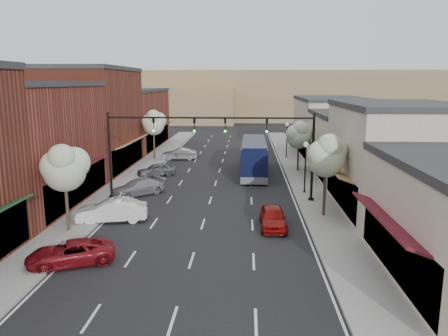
# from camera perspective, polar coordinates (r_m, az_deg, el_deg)

# --- Properties ---
(ground) EXTENTS (160.00, 160.00, 0.00)m
(ground) POSITION_cam_1_polar(r_m,az_deg,el_deg) (27.48, -3.20, -8.66)
(ground) COLOR black
(ground) RESTS_ON ground
(sidewalk_left) EXTENTS (2.80, 73.00, 0.15)m
(sidewalk_left) POSITION_cam_1_polar(r_m,az_deg,el_deg) (46.53, -11.08, -0.50)
(sidewalk_left) COLOR gray
(sidewalk_left) RESTS_ON ground
(sidewalk_right) EXTENTS (2.80, 73.00, 0.15)m
(sidewalk_right) POSITION_cam_1_polar(r_m,az_deg,el_deg) (45.49, 9.92, -0.73)
(sidewalk_right) COLOR gray
(sidewalk_right) RESTS_ON ground
(curb_left) EXTENTS (0.25, 73.00, 0.17)m
(curb_left) POSITION_cam_1_polar(r_m,az_deg,el_deg) (46.22, -9.39, -0.52)
(curb_left) COLOR gray
(curb_left) RESTS_ON ground
(curb_right) EXTENTS (0.25, 73.00, 0.17)m
(curb_right) POSITION_cam_1_polar(r_m,az_deg,el_deg) (45.34, 8.17, -0.71)
(curb_right) COLOR gray
(curb_right) RESTS_ON ground
(bldg_left_midnear) EXTENTS (10.14, 14.10, 9.40)m
(bldg_left_midnear) POSITION_cam_1_polar(r_m,az_deg,el_deg) (36.31, -25.15, 2.73)
(bldg_left_midnear) COLOR brown
(bldg_left_midnear) RESTS_ON ground
(bldg_left_midfar) EXTENTS (10.14, 14.10, 10.90)m
(bldg_left_midfar) POSITION_cam_1_polar(r_m,az_deg,el_deg) (48.95, -17.57, 6.06)
(bldg_left_midfar) COLOR maroon
(bldg_left_midfar) RESTS_ON ground
(bldg_left_far) EXTENTS (10.14, 18.10, 8.40)m
(bldg_left_far) POSITION_cam_1_polar(r_m,az_deg,el_deg) (64.23, -12.52, 6.29)
(bldg_left_far) COLOR brown
(bldg_left_far) RESTS_ON ground
(bldg_right_midnear) EXTENTS (9.14, 12.10, 7.90)m
(bldg_right_midnear) POSITION_cam_1_polar(r_m,az_deg,el_deg) (33.94, 21.61, 1.21)
(bldg_right_midnear) COLOR beige
(bldg_right_midnear) RESTS_ON ground
(bldg_right_midfar) EXTENTS (9.14, 12.10, 6.40)m
(bldg_right_midfar) POSITION_cam_1_polar(r_m,az_deg,el_deg) (45.44, 16.78, 2.91)
(bldg_right_midfar) COLOR beige
(bldg_right_midfar) RESTS_ON ground
(bldg_right_far) EXTENTS (9.14, 16.10, 7.40)m
(bldg_right_far) POSITION_cam_1_polar(r_m,az_deg,el_deg) (58.98, 13.64, 5.35)
(bldg_right_far) COLOR beige
(bldg_right_far) RESTS_ON ground
(hill_far) EXTENTS (120.00, 30.00, 12.00)m
(hill_far) POSITION_cam_1_polar(r_m,az_deg,el_deg) (115.78, 1.60, 9.51)
(hill_far) COLOR #7A6647
(hill_far) RESTS_ON ground
(hill_near) EXTENTS (50.00, 20.00, 8.00)m
(hill_near) POSITION_cam_1_polar(r_m,az_deg,el_deg) (107.51, -12.15, 8.08)
(hill_near) COLOR #7A6647
(hill_near) RESTS_ON ground
(signal_mast_right) EXTENTS (8.22, 0.46, 7.00)m
(signal_mast_right) POSITION_cam_1_polar(r_m,az_deg,el_deg) (34.13, 7.61, 3.17)
(signal_mast_right) COLOR black
(signal_mast_right) RESTS_ON ground
(signal_mast_left) EXTENTS (8.22, 0.46, 7.00)m
(signal_mast_left) POSITION_cam_1_polar(r_m,az_deg,el_deg) (35.06, -11.06, 3.27)
(signal_mast_left) COLOR black
(signal_mast_left) RESTS_ON ground
(tree_right_near) EXTENTS (2.85, 2.65, 5.95)m
(tree_right_near) POSITION_cam_1_polar(r_m,az_deg,el_deg) (30.53, 13.31, 1.70)
(tree_right_near) COLOR #47382B
(tree_right_near) RESTS_ON ground
(tree_right_far) EXTENTS (2.85, 2.65, 5.43)m
(tree_right_far) POSITION_cam_1_polar(r_m,az_deg,el_deg) (46.27, 9.81, 4.39)
(tree_right_far) COLOR #47382B
(tree_right_far) RESTS_ON ground
(tree_left_near) EXTENTS (2.85, 2.65, 5.69)m
(tree_left_near) POSITION_cam_1_polar(r_m,az_deg,el_deg) (28.41, -20.10, 0.15)
(tree_left_near) COLOR #47382B
(tree_left_near) RESTS_ON ground
(tree_left_far) EXTENTS (2.85, 2.65, 6.13)m
(tree_left_far) POSITION_cam_1_polar(r_m,az_deg,el_deg) (53.03, -9.17, 5.92)
(tree_left_far) COLOR #47382B
(tree_left_far) RESTS_ON ground
(lamp_post_near) EXTENTS (0.44, 0.44, 4.44)m
(lamp_post_near) POSITION_cam_1_polar(r_m,az_deg,el_deg) (37.07, 10.60, 1.17)
(lamp_post_near) COLOR black
(lamp_post_near) RESTS_ON ground
(lamp_post_far) EXTENTS (0.44, 0.44, 4.44)m
(lamp_post_far) POSITION_cam_1_polar(r_m,az_deg,el_deg) (54.29, 8.22, 4.37)
(lamp_post_far) COLOR black
(lamp_post_far) RESTS_ON ground
(coach_bus) EXTENTS (2.61, 11.37, 3.47)m
(coach_bus) POSITION_cam_1_polar(r_m,az_deg,el_deg) (44.88, 3.93, 1.52)
(coach_bus) COLOR black
(coach_bus) RESTS_ON ground
(red_hatchback) EXTENTS (1.72, 4.16, 1.41)m
(red_hatchback) POSITION_cam_1_polar(r_m,az_deg,el_deg) (28.62, 6.40, -6.41)
(red_hatchback) COLOR maroon
(red_hatchback) RESTS_ON ground
(parked_car_a) EXTENTS (4.89, 3.64, 1.23)m
(parked_car_a) POSITION_cam_1_polar(r_m,az_deg,el_deg) (24.35, -19.42, -10.42)
(parked_car_a) COLOR maroon
(parked_car_a) RESTS_ON ground
(parked_car_b) EXTENTS (4.92, 2.53, 1.55)m
(parked_car_b) POSITION_cam_1_polar(r_m,az_deg,el_deg) (30.61, -14.42, -5.40)
(parked_car_b) COLOR silver
(parked_car_b) RESTS_ON ground
(parked_car_c) EXTENTS (4.71, 4.46, 1.34)m
(parked_car_c) POSITION_cam_1_polar(r_m,az_deg,el_deg) (37.18, -11.21, -2.50)
(parked_car_c) COLOR #9B9AA0
(parked_car_c) RESTS_ON ground
(parked_car_d) EXTENTS (4.12, 3.10, 1.31)m
(parked_car_d) POSITION_cam_1_polar(r_m,az_deg,el_deg) (44.39, -8.84, -0.22)
(parked_car_d) COLOR #58595F
(parked_car_d) RESTS_ON ground
(parked_car_e) EXTENTS (4.36, 1.89, 1.40)m
(parked_car_e) POSITION_cam_1_polar(r_m,az_deg,el_deg) (53.40, -5.88, 1.82)
(parked_car_e) COLOR gray
(parked_car_e) RESTS_ON ground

